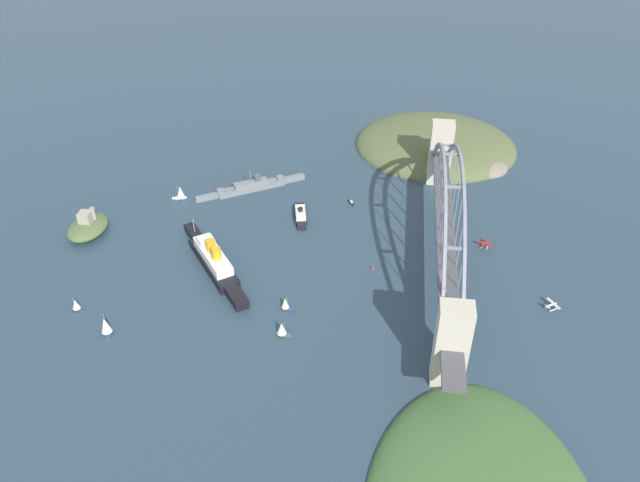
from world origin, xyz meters
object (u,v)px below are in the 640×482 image
object	(u,v)px
naval_cruiser	(252,186)
harbor_arch_bridge	(445,225)
seaplane_second_in_formation	(552,305)
ocean_liner	(214,260)
small_boat_2	(282,329)
small_boat_5	(106,325)
harbor_ferry_steamer	(301,215)
seaplane_taxiing_near_bridge	(485,244)
small_boat_3	(351,202)
small_boat_0	(76,305)
fort_island_mid_harbor	(88,226)
small_boat_4	(180,192)
small_boat_1	(285,303)
channel_marker_buoy	(373,267)

from	to	relation	value
naval_cruiser	harbor_arch_bridge	bearing A→B (deg)	-116.83
naval_cruiser	seaplane_second_in_formation	xyz separation A→B (m)	(-109.34, -203.48, -0.71)
harbor_arch_bridge	ocean_liner	distance (m)	147.16
harbor_arch_bridge	small_boat_2	bearing A→B (deg)	132.03
small_boat_5	harbor_ferry_steamer	bearing A→B (deg)	-34.64
harbor_arch_bridge	harbor_ferry_steamer	bearing A→B (deg)	69.02
seaplane_taxiing_near_bridge	seaplane_second_in_formation	xyz separation A→B (m)	(-57.17, -33.69, 0.10)
seaplane_taxiing_near_bridge	small_boat_3	size ratio (longest dim) A/B	1.38
seaplane_taxiing_near_bridge	small_boat_5	xyz separation A→B (m)	(-110.54, 216.46, 3.72)
seaplane_taxiing_near_bridge	small_boat_3	distance (m)	102.37
ocean_liner	small_boat_0	size ratio (longest dim) A/B	9.52
harbor_arch_bridge	harbor_ferry_steamer	world-z (taller)	harbor_arch_bridge
seaplane_second_in_formation	harbor_arch_bridge	bearing A→B (deg)	58.73
small_boat_5	seaplane_taxiing_near_bridge	bearing A→B (deg)	-62.95
fort_island_mid_harbor	small_boat_4	xyz separation A→B (m)	(51.33, -48.86, 0.09)
small_boat_2	small_boat_5	bearing A→B (deg)	96.58
harbor_arch_bridge	fort_island_mid_harbor	xyz separation A→B (m)	(0.34, 238.98, -22.41)
seaplane_second_in_formation	small_boat_3	bearing A→B (deg)	51.93
harbor_arch_bridge	seaplane_second_in_formation	size ratio (longest dim) A/B	26.15
small_boat_1	small_boat_3	size ratio (longest dim) A/B	1.21
harbor_ferry_steamer	fort_island_mid_harbor	world-z (taller)	fort_island_mid_harbor
harbor_ferry_steamer	seaplane_second_in_formation	xyz separation A→B (m)	(-75.86, -160.85, -0.32)
harbor_ferry_steamer	small_boat_0	bearing A→B (deg)	134.50
seaplane_second_in_formation	naval_cruiser	bearing A→B (deg)	61.75
harbor_ferry_steamer	channel_marker_buoy	size ratio (longest dim) A/B	11.84
seaplane_second_in_formation	small_boat_0	xyz separation A→B (m)	(-37.01, 275.73, 1.61)
small_boat_0	small_boat_5	distance (m)	30.43
harbor_arch_bridge	harbor_ferry_steamer	size ratio (longest dim) A/B	8.08
small_boat_3	small_boat_2	bearing A→B (deg)	169.61
channel_marker_buoy	harbor_arch_bridge	bearing A→B (deg)	-71.21
small_boat_0	small_boat_2	bearing A→B (deg)	-92.39
small_boat_1	channel_marker_buoy	xyz separation A→B (m)	(44.45, -48.50, -3.09)
small_boat_0	small_boat_5	size ratio (longest dim) A/B	0.66
small_boat_1	small_boat_5	size ratio (longest dim) A/B	0.71
small_boat_0	channel_marker_buoy	size ratio (longest dim) A/B	3.08
seaplane_second_in_formation	small_boat_1	xyz separation A→B (m)	(-20.51, 154.74, 1.89)
harbor_ferry_steamer	small_boat_2	bearing A→B (deg)	-176.13
harbor_ferry_steamer	channel_marker_buoy	world-z (taller)	harbor_ferry_steamer
harbor_arch_bridge	small_boat_4	size ratio (longest dim) A/B	22.64
small_boat_5	small_boat_1	bearing A→B (deg)	-71.00
fort_island_mid_harbor	naval_cruiser	bearing A→B (deg)	-54.52
harbor_arch_bridge	small_boat_1	world-z (taller)	harbor_arch_bridge
small_boat_3	channel_marker_buoy	world-z (taller)	channel_marker_buoy
naval_cruiser	small_boat_3	size ratio (longest dim) A/B	10.14
ocean_liner	fort_island_mid_harbor	world-z (taller)	ocean_liner
harbor_arch_bridge	channel_marker_buoy	size ratio (longest dim) A/B	95.65
harbor_arch_bridge	small_boat_2	xyz separation A→B (m)	(-80.64, 89.47, -22.99)
seaplane_taxiing_near_bridge	small_boat_4	distance (m)	222.33
naval_cruiser	small_boat_0	distance (m)	163.21
seaplane_taxiing_near_bridge	seaplane_second_in_formation	bearing A→B (deg)	-149.49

